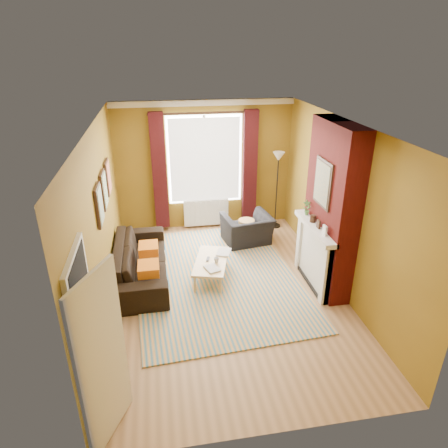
{
  "coord_description": "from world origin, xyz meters",
  "views": [
    {
      "loc": [
        -1.0,
        -5.6,
        3.88
      ],
      "look_at": [
        0.0,
        0.25,
        1.15
      ],
      "focal_mm": 32.0,
      "sensor_mm": 36.0,
      "label": 1
    }
  ],
  "objects": [
    {
      "name": "book_b",
      "position": [
        -0.04,
        0.75,
        0.37
      ],
      "size": [
        0.33,
        0.38,
        0.02
      ],
      "primitive_type": "imported",
      "rotation": [
        0.0,
        0.0,
        -0.36
      ],
      "color": "#999999",
      "rests_on": "coffee_table"
    },
    {
      "name": "book_a",
      "position": [
        -0.32,
        0.14,
        0.37
      ],
      "size": [
        0.29,
        0.33,
        0.03
      ],
      "primitive_type": "imported",
      "rotation": [
        0.0,
        0.0,
        0.33
      ],
      "color": "#999999",
      "rests_on": "coffee_table"
    },
    {
      "name": "armchair",
      "position": [
        0.73,
        1.71,
        0.31
      ],
      "size": [
        1.07,
        0.97,
        0.62
      ],
      "primitive_type": "imported",
      "rotation": [
        0.0,
        0.0,
        3.3
      ],
      "color": "black",
      "rests_on": "ground"
    },
    {
      "name": "wicker_stool",
      "position": [
        0.77,
        1.92,
        0.21
      ],
      "size": [
        0.37,
        0.37,
        0.43
      ],
      "rotation": [
        0.0,
        0.0,
        0.08
      ],
      "color": "#A67C48",
      "rests_on": "ground"
    },
    {
      "name": "coffee_table",
      "position": [
        -0.19,
        0.47,
        0.32
      ],
      "size": [
        0.81,
        1.18,
        0.36
      ],
      "rotation": [
        0.0,
        0.0,
        -0.27
      ],
      "color": "#D6B77B",
      "rests_on": "ground"
    },
    {
      "name": "striped_rug",
      "position": [
        -0.11,
        0.48,
        0.01
      ],
      "size": [
        3.06,
        4.07,
        0.02
      ],
      "rotation": [
        0.0,
        0.0,
        0.07
      ],
      "color": "teal",
      "rests_on": "ground"
    },
    {
      "name": "floor_lamp",
      "position": [
        1.55,
        2.4,
        1.37
      ],
      "size": [
        0.27,
        0.27,
        1.73
      ],
      "rotation": [
        0.0,
        0.0,
        -0.07
      ],
      "color": "black",
      "rests_on": "ground"
    },
    {
      "name": "sofa",
      "position": [
        -1.42,
        0.71,
        0.33
      ],
      "size": [
        0.9,
        2.28,
        0.66
      ],
      "primitive_type": "imported",
      "rotation": [
        0.0,
        0.0,
        1.58
      ],
      "color": "black",
      "rests_on": "ground"
    },
    {
      "name": "ground",
      "position": [
        0.0,
        0.0,
        0.0
      ],
      "size": [
        5.5,
        5.5,
        0.0
      ],
      "primitive_type": "plane",
      "color": "olive",
      "rests_on": "ground"
    },
    {
      "name": "mug",
      "position": [
        -0.11,
        0.39,
        0.4
      ],
      "size": [
        0.11,
        0.11,
        0.09
      ],
      "primitive_type": "imported",
      "rotation": [
        0.0,
        0.0,
        -0.18
      ],
      "color": "#999999",
      "rests_on": "coffee_table"
    },
    {
      "name": "tv_remote",
      "position": [
        -0.25,
        0.51,
        0.37
      ],
      "size": [
        0.09,
        0.16,
        0.02
      ],
      "rotation": [
        0.0,
        0.0,
        -0.28
      ],
      "color": "#2A2A2C",
      "rests_on": "coffee_table"
    },
    {
      "name": "room_walls",
      "position": [
        0.64,
        0.28,
        1.39
      ],
      "size": [
        3.82,
        5.54,
        2.83
      ],
      "color": "#806118",
      "rests_on": "ground"
    }
  ]
}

